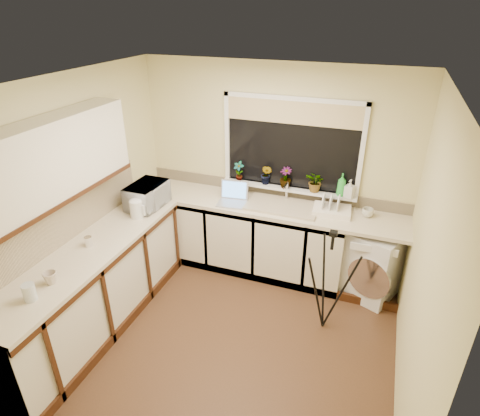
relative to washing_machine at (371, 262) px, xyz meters
name	(u,v)px	position (x,y,z in m)	size (l,w,h in m)	color
floor	(228,333)	(-1.25, -1.18, -0.40)	(3.20, 3.20, 0.00)	#4F2F1F
ceiling	(224,85)	(-1.25, -1.18, 2.05)	(3.20, 3.20, 0.00)	white
wall_back	(274,169)	(-1.25, 0.32, 0.82)	(3.20, 3.20, 0.00)	beige
wall_front	(128,353)	(-1.25, -2.68, 0.82)	(3.20, 3.20, 0.00)	beige
wall_left	(78,201)	(-2.85, -1.18, 0.82)	(3.00, 3.00, 0.00)	beige
wall_right	(423,265)	(0.35, -1.18, 0.82)	(3.00, 3.00, 0.00)	beige
base_cabinet_back	(239,234)	(-1.58, 0.02, 0.03)	(2.55, 0.60, 0.86)	silver
base_cabinet_left	(96,289)	(-2.55, -1.48, 0.03)	(0.54, 2.40, 0.86)	silver
worktop_back	(265,206)	(-1.25, 0.02, 0.48)	(3.20, 0.60, 0.04)	beige
worktop_left	(89,251)	(-2.55, -1.48, 0.48)	(0.60, 2.40, 0.04)	beige
upper_cabinet	(44,164)	(-2.69, -1.63, 1.40)	(0.28, 1.90, 0.70)	silver
splashback_left	(59,224)	(-2.84, -1.48, 0.72)	(0.02, 2.40, 0.45)	beige
splashback_back	(273,189)	(-1.25, 0.31, 0.57)	(3.20, 0.02, 0.14)	beige
window_glass	(291,145)	(-1.05, 0.30, 1.15)	(1.50, 0.02, 1.00)	black
window_blind	(293,113)	(-1.05, 0.28, 1.52)	(1.50, 0.02, 0.25)	tan
windowsill	(288,188)	(-1.05, 0.25, 0.63)	(1.60, 0.14, 0.03)	white
sink	(282,206)	(-1.05, 0.02, 0.51)	(0.82, 0.46, 0.03)	tan
faucet	(287,191)	(-1.05, 0.20, 0.62)	(0.03, 0.03, 0.24)	silver
washing_machine	(371,262)	(0.00, 0.00, 0.00)	(0.57, 0.55, 0.81)	silver
laptop	(233,197)	(-1.63, -0.06, 0.56)	(0.35, 0.32, 0.24)	#A5A5AD
kettle	(137,209)	(-2.47, -0.76, 0.59)	(0.15, 0.15, 0.19)	silver
dish_rack	(332,210)	(-0.50, 0.06, 0.53)	(0.41, 0.31, 0.06)	white
tripod	(328,282)	(-0.38, -0.75, 0.16)	(0.55, 0.55, 1.13)	black
glass_jug	(29,292)	(-2.50, -2.24, 0.57)	(0.10, 0.10, 0.15)	silver
steel_jar	(88,241)	(-2.59, -1.43, 0.55)	(0.07, 0.07, 0.10)	silver
microwave	(147,195)	(-2.50, -0.50, 0.63)	(0.49, 0.33, 0.27)	white
plant_a	(239,172)	(-1.66, 0.21, 0.77)	(0.13, 0.09, 0.25)	#999999
plant_b	(266,175)	(-1.32, 0.25, 0.77)	(0.13, 0.11, 0.24)	#999999
plant_c	(286,178)	(-1.08, 0.24, 0.77)	(0.14, 0.14, 0.24)	#999999
plant_d	(316,182)	(-0.73, 0.24, 0.77)	(0.22, 0.19, 0.24)	#999999
soap_bottle_green	(342,185)	(-0.44, 0.23, 0.78)	(0.10, 0.10, 0.26)	green
soap_bottle_clear	(350,189)	(-0.35, 0.21, 0.75)	(0.10, 0.10, 0.21)	#999999
cup_back	(368,213)	(-0.12, 0.11, 0.54)	(0.12, 0.12, 0.10)	beige
cup_left	(50,278)	(-2.50, -2.01, 0.55)	(0.11, 0.11, 0.10)	beige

